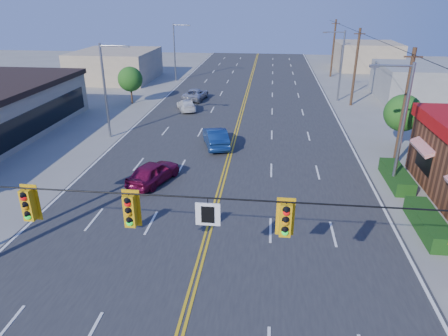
# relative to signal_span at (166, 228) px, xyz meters

# --- Properties ---
(road) EXTENTS (20.00, 120.00, 0.06)m
(road) POSITION_rel_signal_span_xyz_m (0.12, 20.00, -4.86)
(road) COLOR #2D2D30
(road) RESTS_ON ground
(signal_span) EXTENTS (24.32, 0.34, 9.00)m
(signal_span) POSITION_rel_signal_span_xyz_m (0.00, 0.00, 0.00)
(signal_span) COLOR #47301E
(signal_span) RESTS_ON ground
(streetlight_se) EXTENTS (2.55, 0.25, 8.00)m
(streetlight_se) POSITION_rel_signal_span_xyz_m (10.91, 14.00, -0.37)
(streetlight_se) COLOR gray
(streetlight_se) RESTS_ON ground
(streetlight_ne) EXTENTS (2.55, 0.25, 8.00)m
(streetlight_ne) POSITION_rel_signal_span_xyz_m (10.91, 38.00, -0.37)
(streetlight_ne) COLOR gray
(streetlight_ne) RESTS_ON ground
(streetlight_sw) EXTENTS (2.55, 0.25, 8.00)m
(streetlight_sw) POSITION_rel_signal_span_xyz_m (-10.67, 22.00, -0.37)
(streetlight_sw) COLOR gray
(streetlight_sw) RESTS_ON ground
(streetlight_nw) EXTENTS (2.55, 0.25, 8.00)m
(streetlight_nw) POSITION_rel_signal_span_xyz_m (-10.67, 48.00, -0.37)
(streetlight_nw) COLOR gray
(streetlight_nw) RESTS_ON ground
(utility_pole_near) EXTENTS (0.28, 0.28, 8.40)m
(utility_pole_near) POSITION_rel_signal_span_xyz_m (12.32, 18.00, -0.69)
(utility_pole_near) COLOR #47301E
(utility_pole_near) RESTS_ON ground
(utility_pole_mid) EXTENTS (0.28, 0.28, 8.40)m
(utility_pole_mid) POSITION_rel_signal_span_xyz_m (12.32, 36.00, -0.69)
(utility_pole_mid) COLOR #47301E
(utility_pole_mid) RESTS_ON ground
(utility_pole_far) EXTENTS (0.28, 0.28, 8.40)m
(utility_pole_far) POSITION_rel_signal_span_xyz_m (12.32, 54.00, -0.69)
(utility_pole_far) COLOR #47301E
(utility_pole_far) RESTS_ON ground
(tree_kfc_rear) EXTENTS (2.94, 2.94, 4.41)m
(tree_kfc_rear) POSITION_rel_signal_span_xyz_m (13.62, 22.00, -1.95)
(tree_kfc_rear) COLOR #47301E
(tree_kfc_rear) RESTS_ON ground
(tree_west) EXTENTS (2.80, 2.80, 4.20)m
(tree_west) POSITION_rel_signal_span_xyz_m (-12.88, 34.00, -2.09)
(tree_west) COLOR #47301E
(tree_west) RESTS_ON ground
(bld_east_mid) EXTENTS (12.00, 10.00, 4.00)m
(bld_east_mid) POSITION_rel_signal_span_xyz_m (22.12, 40.00, -2.89)
(bld_east_mid) COLOR gray
(bld_east_mid) RESTS_ON ground
(bld_west_far) EXTENTS (11.00, 12.00, 4.20)m
(bld_west_far) POSITION_rel_signal_span_xyz_m (-19.88, 48.00, -2.79)
(bld_west_far) COLOR tan
(bld_west_far) RESTS_ON ground
(bld_east_far) EXTENTS (10.00, 10.00, 4.40)m
(bld_east_far) POSITION_rel_signal_span_xyz_m (19.12, 62.00, -2.69)
(bld_east_far) COLOR tan
(bld_east_far) RESTS_ON ground
(car_magenta) EXTENTS (3.09, 4.67, 1.48)m
(car_magenta) POSITION_rel_signal_span_xyz_m (-4.39, 13.06, -4.15)
(car_magenta) COLOR maroon
(car_magenta) RESTS_ON ground
(car_blue) EXTENTS (2.89, 4.94, 1.54)m
(car_blue) POSITION_rel_signal_span_xyz_m (-1.23, 20.52, -4.12)
(car_blue) COLOR navy
(car_blue) RESTS_ON ground
(car_white) EXTENTS (3.02, 4.33, 1.16)m
(car_white) POSITION_rel_signal_span_xyz_m (-5.93, 31.48, -4.30)
(car_white) COLOR white
(car_white) RESTS_ON ground
(car_silver) EXTENTS (2.78, 5.03, 1.33)m
(car_silver) POSITION_rel_signal_span_xyz_m (-5.80, 36.35, -4.22)
(car_silver) COLOR #B7B6BC
(car_silver) RESTS_ON ground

